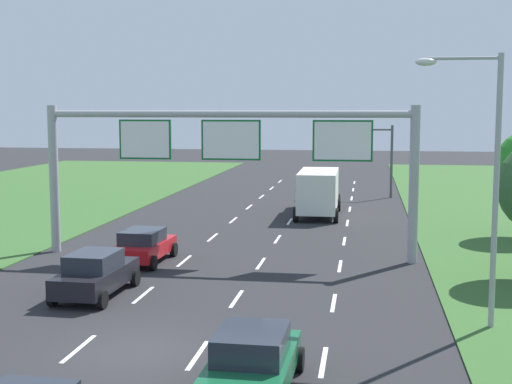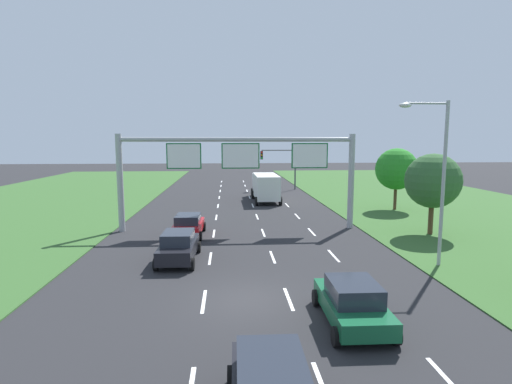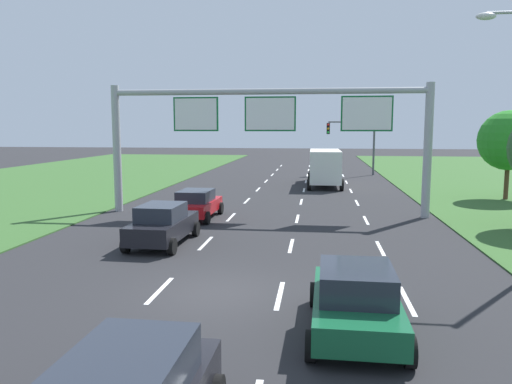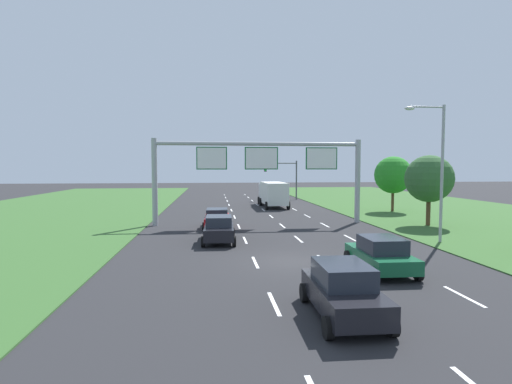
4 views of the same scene
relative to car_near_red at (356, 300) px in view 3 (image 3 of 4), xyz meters
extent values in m
plane|color=#262628|center=(-3.67, 2.38, -0.80)|extent=(200.00, 200.00, 0.00)
cube|color=white|center=(-5.42, 2.38, -0.79)|extent=(0.14, 2.40, 0.01)
cube|color=white|center=(-5.42, 8.38, -0.79)|extent=(0.14, 2.40, 0.01)
cube|color=white|center=(-5.42, 14.38, -0.79)|extent=(0.14, 2.40, 0.01)
cube|color=white|center=(-5.42, 20.38, -0.79)|extent=(0.14, 2.40, 0.01)
cube|color=white|center=(-5.42, 26.38, -0.79)|extent=(0.14, 2.40, 0.01)
cube|color=white|center=(-5.42, 32.38, -0.79)|extent=(0.14, 2.40, 0.01)
cube|color=white|center=(-5.42, 38.38, -0.79)|extent=(0.14, 2.40, 0.01)
cube|color=white|center=(-5.42, 44.38, -0.79)|extent=(0.14, 2.40, 0.01)
cube|color=white|center=(-5.42, 50.38, -0.79)|extent=(0.14, 2.40, 0.01)
cube|color=white|center=(-1.92, 2.38, -0.79)|extent=(0.14, 2.40, 0.01)
cube|color=white|center=(-1.92, 8.38, -0.79)|extent=(0.14, 2.40, 0.01)
cube|color=white|center=(-1.92, 14.38, -0.79)|extent=(0.14, 2.40, 0.01)
cube|color=white|center=(-1.92, 20.38, -0.79)|extent=(0.14, 2.40, 0.01)
cube|color=white|center=(-1.92, 26.38, -0.79)|extent=(0.14, 2.40, 0.01)
cube|color=white|center=(-1.92, 32.38, -0.79)|extent=(0.14, 2.40, 0.01)
cube|color=white|center=(-1.92, 38.38, -0.79)|extent=(0.14, 2.40, 0.01)
cube|color=white|center=(-1.92, 44.38, -0.79)|extent=(0.14, 2.40, 0.01)
cube|color=white|center=(-1.92, 50.38, -0.79)|extent=(0.14, 2.40, 0.01)
cube|color=white|center=(1.58, 2.38, -0.79)|extent=(0.14, 2.40, 0.01)
cube|color=white|center=(1.58, 8.38, -0.79)|extent=(0.14, 2.40, 0.01)
cube|color=white|center=(1.58, 14.38, -0.79)|extent=(0.14, 2.40, 0.01)
cube|color=white|center=(1.58, 20.38, -0.79)|extent=(0.14, 2.40, 0.01)
cube|color=white|center=(1.58, 26.38, -0.79)|extent=(0.14, 2.40, 0.01)
cube|color=white|center=(1.58, 32.38, -0.79)|extent=(0.14, 2.40, 0.01)
cube|color=white|center=(1.58, 38.38, -0.79)|extent=(0.14, 2.40, 0.01)
cube|color=white|center=(1.58, 44.38, -0.79)|extent=(0.14, 2.40, 0.01)
cube|color=white|center=(1.58, 50.38, -0.79)|extent=(0.14, 2.40, 0.01)
cube|color=#145633|center=(0.00, 0.04, -0.17)|extent=(1.97, 4.30, 0.61)
cube|color=#232833|center=(0.00, -0.10, 0.46)|extent=(1.67, 2.10, 0.66)
cylinder|color=black|center=(-0.95, 1.64, -0.48)|extent=(0.23, 0.64, 0.64)
cylinder|color=black|center=(1.00, 1.61, -0.48)|extent=(0.23, 0.64, 0.64)
cylinder|color=black|center=(-0.99, -1.53, -0.48)|extent=(0.23, 0.64, 0.64)
cylinder|color=black|center=(0.95, -1.56, -0.48)|extent=(0.23, 0.64, 0.64)
cube|color=red|center=(-7.14, 13.83, -0.18)|extent=(1.96, 4.15, 0.60)
cube|color=#232833|center=(-7.15, 13.70, 0.41)|extent=(1.66, 2.17, 0.58)
cylinder|color=black|center=(-8.04, 15.36, -0.48)|extent=(0.24, 0.65, 0.64)
cylinder|color=black|center=(-6.16, 15.30, -0.48)|extent=(0.24, 0.65, 0.64)
cylinder|color=black|center=(-8.13, 12.37, -0.48)|extent=(0.24, 0.65, 0.64)
cylinder|color=black|center=(-6.25, 12.31, -0.48)|extent=(0.24, 0.65, 0.64)
cube|color=#232833|center=(-3.46, -5.01, 0.57)|extent=(1.57, 2.20, 0.66)
cube|color=black|center=(-7.10, 8.04, -0.12)|extent=(1.91, 4.41, 0.72)
cube|color=#232833|center=(-7.11, 7.88, 0.55)|extent=(1.63, 2.18, 0.62)
cylinder|color=black|center=(-7.96, 9.70, -0.48)|extent=(0.24, 0.65, 0.64)
cylinder|color=black|center=(-6.14, 9.65, -0.48)|extent=(0.24, 0.65, 0.64)
cylinder|color=black|center=(-8.06, 6.44, -0.48)|extent=(0.24, 0.65, 0.64)
cylinder|color=black|center=(-6.24, 6.39, -0.48)|extent=(0.24, 0.65, 0.64)
cube|color=silver|center=(-0.39, 33.08, 0.75)|extent=(2.22, 2.12, 2.20)
cube|color=silver|center=(-0.35, 28.80, 0.88)|extent=(2.42, 6.18, 2.46)
cylinder|color=black|center=(-1.53, 33.57, -0.35)|extent=(0.29, 0.90, 0.90)
cylinder|color=black|center=(0.73, 33.59, -0.35)|extent=(0.29, 0.90, 0.90)
cylinder|color=black|center=(-1.58, 31.26, -0.35)|extent=(0.29, 0.90, 0.90)
cylinder|color=black|center=(0.84, 31.29, -0.35)|extent=(0.29, 0.90, 0.90)
cylinder|color=black|center=(-1.53, 26.31, -0.35)|extent=(0.29, 0.90, 0.90)
cylinder|color=black|center=(0.89, 26.33, -0.35)|extent=(0.29, 0.90, 0.90)
cylinder|color=#9EA0A5|center=(-12.07, 15.55, 2.70)|extent=(0.44, 0.44, 7.00)
cylinder|color=#9EA0A5|center=(4.73, 15.55, 2.70)|extent=(0.44, 0.44, 7.00)
cylinder|color=#9EA0A5|center=(-3.67, 15.55, 5.80)|extent=(16.80, 0.32, 0.32)
cube|color=#0C5B28|center=(-7.52, 15.55, 4.62)|extent=(2.47, 0.12, 1.84)
cube|color=white|center=(-7.52, 15.49, 4.62)|extent=(2.31, 0.01, 1.68)
cube|color=#0C5B28|center=(-3.47, 15.55, 4.62)|extent=(2.74, 0.12, 1.84)
cube|color=white|center=(-3.47, 15.49, 4.62)|extent=(2.58, 0.01, 1.68)
cube|color=#0C5B28|center=(1.58, 15.55, 4.62)|extent=(2.66, 0.12, 1.84)
cube|color=white|center=(1.58, 15.49, 4.62)|extent=(2.50, 0.01, 1.68)
cylinder|color=#47494F|center=(4.57, 39.31, 2.00)|extent=(0.20, 0.20, 5.60)
cylinder|color=#47494F|center=(2.32, 39.31, 4.45)|extent=(4.50, 0.14, 0.14)
cube|color=black|center=(0.07, 39.31, 3.80)|extent=(0.32, 0.36, 1.10)
sphere|color=red|center=(0.07, 39.11, 4.17)|extent=(0.22, 0.22, 0.22)
sphere|color=orange|center=(0.07, 39.11, 3.80)|extent=(0.22, 0.22, 0.22)
sphere|color=green|center=(0.07, 39.11, 3.43)|extent=(0.22, 0.22, 0.22)
ellipsoid|color=silver|center=(4.38, 6.17, 7.45)|extent=(0.64, 0.32, 0.24)
cylinder|color=#513823|center=(11.30, 22.81, 0.42)|extent=(0.29, 0.29, 2.44)
sphere|color=#267F24|center=(11.30, 22.81, 3.09)|extent=(3.87, 3.87, 3.87)
camera|label=1|loc=(2.63, -16.34, 6.03)|focal=50.00mm
camera|label=2|loc=(-4.39, -13.32, 5.72)|focal=28.00mm
camera|label=3|loc=(-0.91, -11.19, 3.91)|focal=35.00mm
camera|label=4|loc=(-7.53, -16.97, 3.91)|focal=28.00mm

